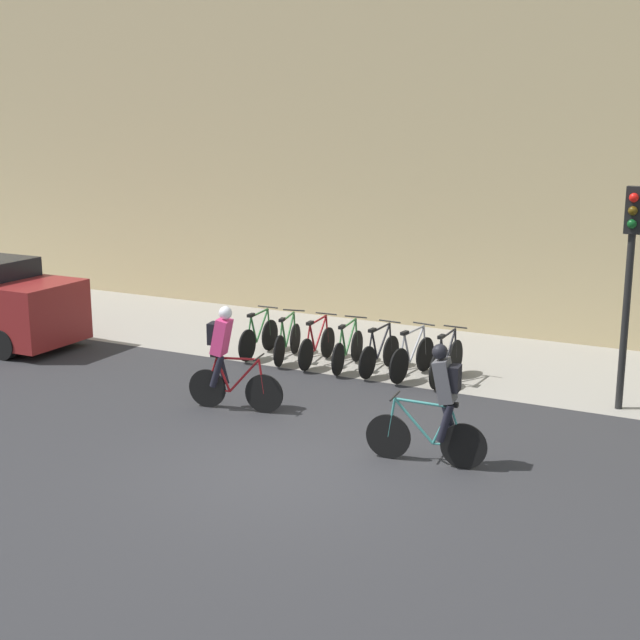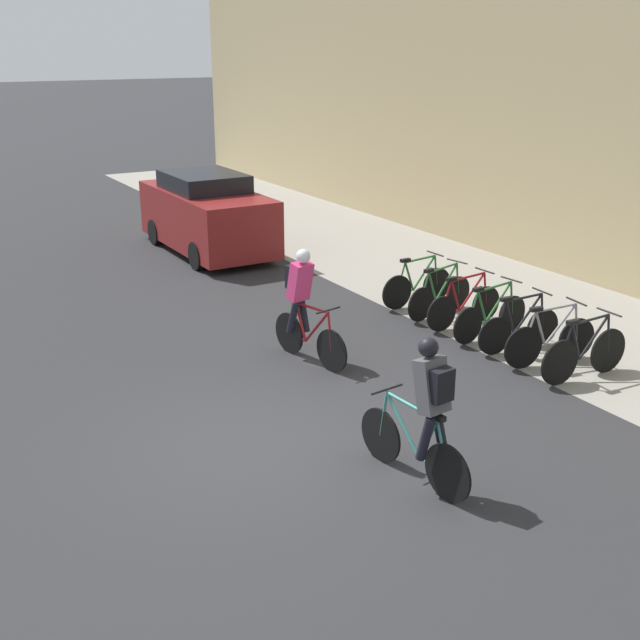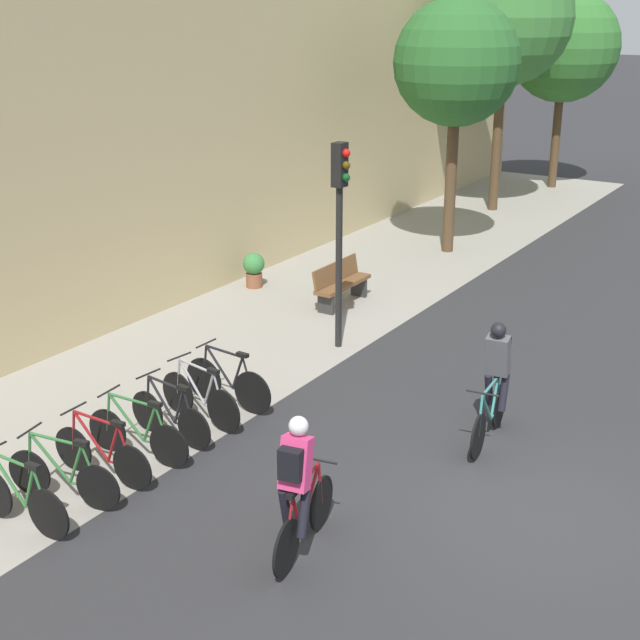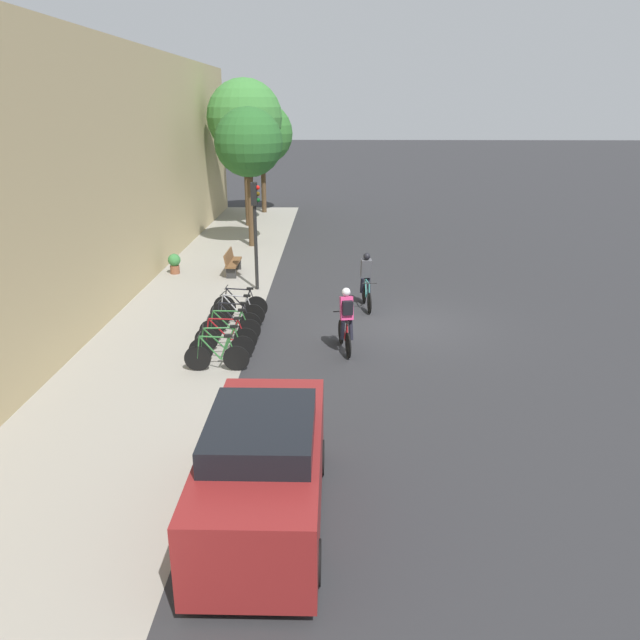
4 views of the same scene
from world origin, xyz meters
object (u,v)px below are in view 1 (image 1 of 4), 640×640
at_px(traffic_light_pole, 630,258).
at_px(parked_bike_1, 287,341).
at_px(cyclist_pink, 225,355).
at_px(parked_bike_6, 446,361).
at_px(parked_bike_2, 317,345).
at_px(parked_bike_4, 379,353).
at_px(parked_bike_0, 259,337).
at_px(cyclist_grey, 439,401).
at_px(parked_bike_5, 412,357).
at_px(parked_bike_3, 348,349).

bearing_deg(traffic_light_pole, parked_bike_1, 178.73).
bearing_deg(cyclist_pink, parked_bike_6, 48.80).
bearing_deg(parked_bike_1, parked_bike_2, -0.00).
bearing_deg(parked_bike_4, parked_bike_2, -179.96).
distance_m(parked_bike_0, parked_bike_6, 4.04).
bearing_deg(cyclist_grey, parked_bike_1, 139.85).
relative_size(parked_bike_0, parked_bike_1, 0.98).
relative_size(cyclist_grey, parked_bike_6, 1.06).
xyz_separation_m(parked_bike_5, traffic_light_pole, (3.78, -0.14, 2.18)).
bearing_deg(cyclist_grey, parked_bike_5, 116.18).
height_order(cyclist_pink, parked_bike_4, cyclist_pink).
relative_size(parked_bike_0, parked_bike_3, 0.95).
xyz_separation_m(cyclist_pink, cyclist_grey, (4.01, -0.71, -0.00)).
relative_size(parked_bike_5, parked_bike_6, 0.99).
bearing_deg(parked_bike_1, parked_bike_4, 0.02).
height_order(parked_bike_0, traffic_light_pole, traffic_light_pole).
relative_size(cyclist_grey, parked_bike_0, 1.10).
xyz_separation_m(parked_bike_1, traffic_light_pole, (6.47, -0.14, 2.19)).
distance_m(parked_bike_5, traffic_light_pole, 4.36).
bearing_deg(parked_bike_0, traffic_light_pole, -1.16).
bearing_deg(traffic_light_pole, parked_bike_4, 178.14).
bearing_deg(parked_bike_3, traffic_light_pole, -1.60).
xyz_separation_m(parked_bike_4, parked_bike_5, (0.67, 0.00, 0.02)).
xyz_separation_m(parked_bike_6, traffic_light_pole, (3.11, -0.15, 2.17)).
xyz_separation_m(parked_bike_2, traffic_light_pole, (5.80, -0.14, 2.19)).
relative_size(parked_bike_1, parked_bike_5, 0.99).
relative_size(cyclist_pink, parked_bike_3, 1.05).
relative_size(parked_bike_2, parked_bike_6, 1.00).
xyz_separation_m(cyclist_pink, parked_bike_2, (0.08, 3.17, -0.56)).
bearing_deg(cyclist_pink, cyclist_grey, -10.09).
bearing_deg(parked_bike_2, parked_bike_5, 0.03).
relative_size(parked_bike_4, parked_bike_6, 0.95).
distance_m(cyclist_grey, traffic_light_pole, 4.49).
distance_m(parked_bike_1, traffic_light_pole, 6.83).
relative_size(parked_bike_2, parked_bike_3, 0.99).
distance_m(parked_bike_2, traffic_light_pole, 6.20).
xyz_separation_m(parked_bike_3, parked_bike_4, (0.67, 0.00, -0.00)).
distance_m(parked_bike_6, traffic_light_pole, 3.79).
bearing_deg(parked_bike_6, parked_bike_5, -179.96).
height_order(cyclist_pink, cyclist_grey, same).
xyz_separation_m(parked_bike_1, parked_bike_4, (2.02, 0.00, -0.00)).
height_order(cyclist_grey, parked_bike_5, cyclist_grey).
height_order(cyclist_grey, parked_bike_2, cyclist_grey).
bearing_deg(parked_bike_0, cyclist_pink, -68.19).
bearing_deg(parked_bike_4, parked_bike_5, 0.02).
bearing_deg(parked_bike_6, parked_bike_0, -180.00).
bearing_deg(cyclist_pink, traffic_light_pole, 27.21).
bearing_deg(cyclist_grey, parked_bike_2, 135.34).
xyz_separation_m(cyclist_grey, parked_bike_2, (-3.93, 3.88, -0.56)).
relative_size(cyclist_grey, traffic_light_pole, 0.48).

